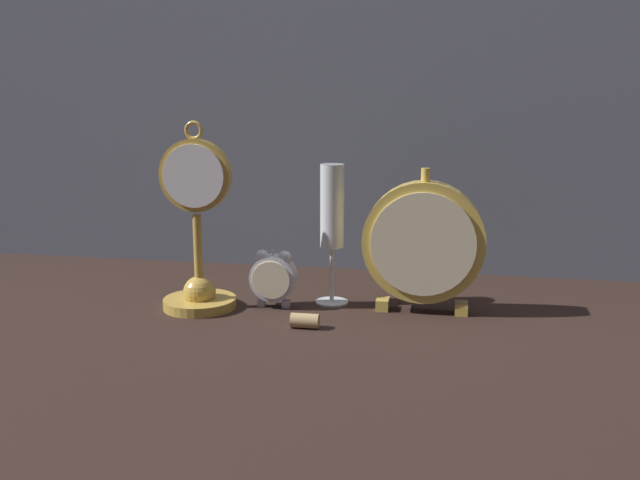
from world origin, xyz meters
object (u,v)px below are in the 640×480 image
at_px(mantel_clock_silver, 423,243).
at_px(champagne_flute, 332,217).
at_px(wine_cork, 308,321).
at_px(pocket_watch_on_stand, 198,246).
at_px(alarm_clock_twin_bell, 273,276).

distance_m(mantel_clock_silver, champagne_flute, 0.15).
bearing_deg(wine_cork, mantel_clock_silver, 34.08).
xyz_separation_m(pocket_watch_on_stand, mantel_clock_silver, (0.35, 0.04, 0.01)).
xyz_separation_m(alarm_clock_twin_bell, wine_cork, (0.08, -0.09, -0.04)).
bearing_deg(alarm_clock_twin_bell, wine_cork, -50.73).
height_order(pocket_watch_on_stand, champagne_flute, pocket_watch_on_stand).
bearing_deg(champagne_flute, alarm_clock_twin_bell, -155.72).
bearing_deg(alarm_clock_twin_bell, champagne_flute, 24.28).
relative_size(mantel_clock_silver, wine_cork, 5.45).
height_order(alarm_clock_twin_bell, mantel_clock_silver, mantel_clock_silver).
bearing_deg(mantel_clock_silver, champagne_flute, 171.32).
distance_m(alarm_clock_twin_bell, mantel_clock_silver, 0.25).
xyz_separation_m(pocket_watch_on_stand, alarm_clock_twin_bell, (0.12, 0.03, -0.05)).
bearing_deg(champagne_flute, mantel_clock_silver, -8.68).
height_order(pocket_watch_on_stand, alarm_clock_twin_bell, pocket_watch_on_stand).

